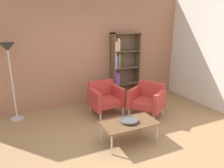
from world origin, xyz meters
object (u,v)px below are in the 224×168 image
bookshelf_tall (122,68)px  coffee_table_low (129,124)px  armchair_near_window (148,99)px  armchair_corner_red (105,97)px  decorative_bowl (129,120)px  floor_lamp_torchiere (8,56)px

bookshelf_tall → coffee_table_low: bookshelf_tall is taller
armchair_near_window → armchair_corner_red: 1.01m
coffee_table_low → armchair_near_window: armchair_near_window is taller
decorative_bowl → armchair_corner_red: (0.08, 1.36, -0.02)m
armchair_corner_red → floor_lamp_torchiere: floor_lamp_torchiere is taller
coffee_table_low → bookshelf_tall: bearing=66.6°
armchair_corner_red → armchair_near_window: bearing=-35.7°
armchair_corner_red → floor_lamp_torchiere: bearing=160.5°
coffee_table_low → armchair_near_window: size_ratio=1.06×
coffee_table_low → armchair_corner_red: size_ratio=1.28×
bookshelf_tall → floor_lamp_torchiere: bearing=-176.4°
bookshelf_tall → armchair_corner_red: (-0.81, -0.70, -0.52)m
bookshelf_tall → floor_lamp_torchiere: 2.84m
bookshelf_tall → armchair_corner_red: bearing=-139.3°
coffee_table_low → floor_lamp_torchiere: 2.89m
bookshelf_tall → coffee_table_low: bearing=-113.4°
bookshelf_tall → armchair_near_window: size_ratio=2.01×
bookshelf_tall → armchair_near_window: 1.33m
armchair_near_window → floor_lamp_torchiere: floor_lamp_torchiere is taller
decorative_bowl → floor_lamp_torchiere: 2.86m
decorative_bowl → floor_lamp_torchiere: (-1.90, 1.88, 1.01)m
armchair_corner_red → floor_lamp_torchiere: 2.29m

